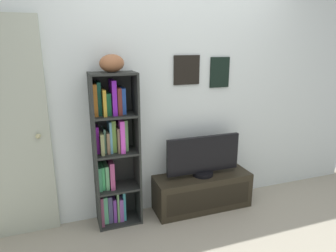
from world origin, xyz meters
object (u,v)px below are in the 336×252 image
Objects in this scene: football at (112,63)px; television at (203,156)px; bookshelf at (113,152)px; tv_stand at (202,191)px.

television is (0.91, -0.04, -0.99)m from football.
television is (0.94, -0.07, -0.15)m from bookshelf.
football is 1.35m from television.
football is at bearing 177.35° from tv_stand.
football is at bearing 177.42° from television.
bookshelf is 0.96m from television.
bookshelf is at bearing 175.60° from tv_stand.
football is at bearing -45.20° from bookshelf.
football is (0.03, -0.03, 0.84)m from bookshelf.
tv_stand is at bearing -90.00° from television.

